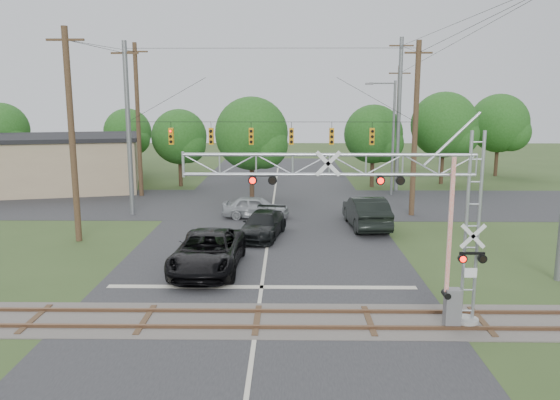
{
  "coord_description": "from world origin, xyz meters",
  "views": [
    {
      "loc": [
        1.08,
        -16.32,
        7.85
      ],
      "look_at": [
        0.75,
        7.5,
        3.38
      ],
      "focal_mm": 35.0,
      "sensor_mm": 36.0,
      "label": 1
    }
  ],
  "objects_px": {
    "traffic_signal_span": "(285,131)",
    "pickup_black": "(208,251)",
    "sedan_silver": "(256,207)",
    "crossing_gantry": "(385,208)",
    "streetlight": "(391,132)",
    "car_dark": "(263,225)",
    "commercial_building": "(19,163)"
  },
  "relations": [
    {
      "from": "pickup_black",
      "to": "car_dark",
      "type": "distance_m",
      "value": 6.48
    },
    {
      "from": "commercial_building",
      "to": "crossing_gantry",
      "type": "bearing_deg",
      "value": -61.04
    },
    {
      "from": "traffic_signal_span",
      "to": "streetlight",
      "type": "bearing_deg",
      "value": 42.26
    },
    {
      "from": "streetlight",
      "to": "car_dark",
      "type": "bearing_deg",
      "value": -125.18
    },
    {
      "from": "traffic_signal_span",
      "to": "streetlight",
      "type": "distance_m",
      "value": 11.46
    },
    {
      "from": "traffic_signal_span",
      "to": "commercial_building",
      "type": "relative_size",
      "value": 0.89
    },
    {
      "from": "commercial_building",
      "to": "sedan_silver",
      "type": "bearing_deg",
      "value": -41.42
    },
    {
      "from": "traffic_signal_span",
      "to": "commercial_building",
      "type": "distance_m",
      "value": 25.04
    },
    {
      "from": "traffic_signal_span",
      "to": "pickup_black",
      "type": "relative_size",
      "value": 3.04
    },
    {
      "from": "car_dark",
      "to": "commercial_building",
      "type": "bearing_deg",
      "value": 154.68
    },
    {
      "from": "streetlight",
      "to": "crossing_gantry",
      "type": "bearing_deg",
      "value": -100.94
    },
    {
      "from": "traffic_signal_span",
      "to": "car_dark",
      "type": "height_order",
      "value": "traffic_signal_span"
    },
    {
      "from": "traffic_signal_span",
      "to": "commercial_building",
      "type": "bearing_deg",
      "value": 156.87
    },
    {
      "from": "crossing_gantry",
      "to": "streetlight",
      "type": "relative_size",
      "value": 1.11
    },
    {
      "from": "car_dark",
      "to": "commercial_building",
      "type": "height_order",
      "value": "commercial_building"
    },
    {
      "from": "traffic_signal_span",
      "to": "sedan_silver",
      "type": "height_order",
      "value": "traffic_signal_span"
    },
    {
      "from": "crossing_gantry",
      "to": "pickup_black",
      "type": "height_order",
      "value": "crossing_gantry"
    },
    {
      "from": "crossing_gantry",
      "to": "car_dark",
      "type": "xyz_separation_m",
      "value": [
        -4.66,
        12.29,
        -3.48
      ]
    },
    {
      "from": "commercial_building",
      "to": "streetlight",
      "type": "relative_size",
      "value": 2.37
    },
    {
      "from": "car_dark",
      "to": "streetlight",
      "type": "xyz_separation_m",
      "value": [
        9.7,
        13.76,
        4.41
      ]
    },
    {
      "from": "pickup_black",
      "to": "sedan_silver",
      "type": "xyz_separation_m",
      "value": [
        1.58,
        11.07,
        -0.14
      ]
    },
    {
      "from": "crossing_gantry",
      "to": "sedan_silver",
      "type": "bearing_deg",
      "value": 107.15
    },
    {
      "from": "traffic_signal_span",
      "to": "sedan_silver",
      "type": "distance_m",
      "value": 5.39
    },
    {
      "from": "traffic_signal_span",
      "to": "pickup_black",
      "type": "height_order",
      "value": "traffic_signal_span"
    },
    {
      "from": "pickup_black",
      "to": "sedan_silver",
      "type": "relative_size",
      "value": 1.46
    },
    {
      "from": "crossing_gantry",
      "to": "pickup_black",
      "type": "relative_size",
      "value": 1.61
    },
    {
      "from": "crossing_gantry",
      "to": "streetlight",
      "type": "xyz_separation_m",
      "value": [
        5.04,
        26.05,
        0.92
      ]
    },
    {
      "from": "crossing_gantry",
      "to": "traffic_signal_span",
      "type": "bearing_deg",
      "value": 100.59
    },
    {
      "from": "sedan_silver",
      "to": "pickup_black",
      "type": "bearing_deg",
      "value": 176.37
    },
    {
      "from": "crossing_gantry",
      "to": "pickup_black",
      "type": "distance_m",
      "value": 9.88
    },
    {
      "from": "crossing_gantry",
      "to": "car_dark",
      "type": "bearing_deg",
      "value": 110.78
    },
    {
      "from": "traffic_signal_span",
      "to": "streetlight",
      "type": "relative_size",
      "value": 2.11
    }
  ]
}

